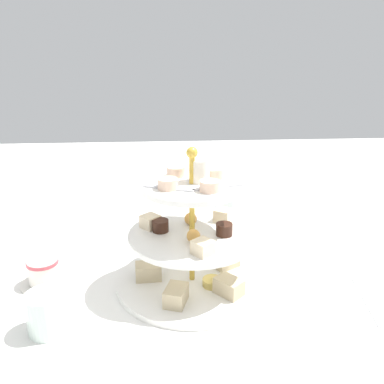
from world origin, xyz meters
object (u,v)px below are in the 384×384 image
at_px(water_glass_tall_right, 227,202).
at_px(butter_knife_right, 100,232).
at_px(tiered_serving_stand, 192,245).
at_px(teacup_with_saucer, 44,272).
at_px(butter_knife_left, 366,297).
at_px(water_glass_short_left, 47,313).

height_order(water_glass_tall_right, butter_knife_right, water_glass_tall_right).
bearing_deg(tiered_serving_stand, teacup_with_saucer, 176.42).
distance_m(butter_knife_left, butter_knife_right, 0.60).
relative_size(tiered_serving_stand, butter_knife_right, 1.67).
height_order(water_glass_tall_right, teacup_with_saucer, water_glass_tall_right).
bearing_deg(butter_knife_left, water_glass_short_left, 103.06).
relative_size(tiered_serving_stand, butter_knife_left, 1.67).
distance_m(water_glass_short_left, butter_knife_left, 0.55).
bearing_deg(teacup_with_saucer, water_glass_short_left, -73.04).
height_order(tiered_serving_stand, teacup_with_saucer, tiered_serving_stand).
distance_m(tiered_serving_stand, teacup_with_saucer, 0.29).
height_order(tiered_serving_stand, water_glass_tall_right, tiered_serving_stand).
bearing_deg(teacup_with_saucer, tiered_serving_stand, -3.58).
distance_m(water_glass_tall_right, butter_knife_left, 0.38).
relative_size(water_glass_short_left, butter_knife_left, 0.39).
bearing_deg(water_glass_tall_right, teacup_with_saucer, -149.01).
relative_size(teacup_with_saucer, butter_knife_right, 0.53).
xyz_separation_m(tiered_serving_stand, butter_knife_right, (-0.21, 0.24, -0.08)).
bearing_deg(butter_knife_right, tiered_serving_stand, 91.41).
bearing_deg(butter_knife_right, teacup_with_saucer, 32.55).
relative_size(water_glass_tall_right, butter_knife_right, 0.81).
bearing_deg(butter_knife_right, water_glass_short_left, 45.95).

